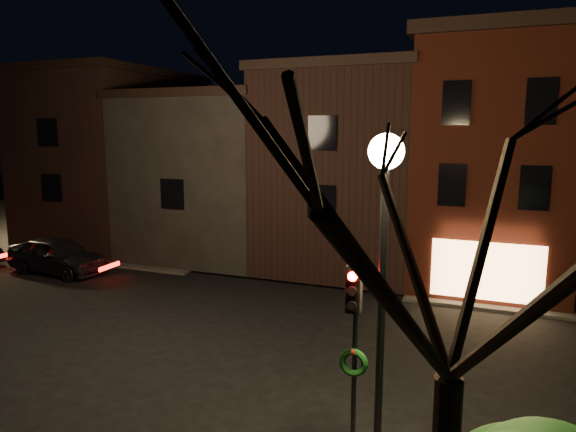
% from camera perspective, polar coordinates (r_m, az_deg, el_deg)
% --- Properties ---
extents(ground, '(120.00, 120.00, 0.00)m').
position_cam_1_polar(ground, '(17.83, -6.51, -12.42)').
color(ground, black).
rests_on(ground, ground).
extents(sidewalk_far_left, '(30.00, 30.00, 0.12)m').
position_cam_1_polar(sidewalk_far_left, '(44.86, -17.38, 0.67)').
color(sidewalk_far_left, '#2D2B28').
rests_on(sidewalk_far_left, ground).
extents(corner_building, '(6.50, 8.50, 10.50)m').
position_cam_1_polar(corner_building, '(24.11, 21.80, 5.90)').
color(corner_building, '#41140B').
rests_on(corner_building, ground).
extents(row_building_a, '(7.30, 10.30, 9.40)m').
position_cam_1_polar(row_building_a, '(25.94, 7.16, 5.46)').
color(row_building_a, black).
rests_on(row_building_a, ground).
extents(row_building_b, '(7.80, 10.30, 8.40)m').
position_cam_1_polar(row_building_b, '(28.61, -7.14, 4.83)').
color(row_building_b, black).
rests_on(row_building_b, ground).
extents(row_building_c, '(7.30, 10.30, 9.90)m').
position_cam_1_polar(row_building_c, '(32.62, -18.53, 6.31)').
color(row_building_c, black).
rests_on(row_building_c, ground).
extents(street_lamp_near, '(0.60, 0.60, 6.48)m').
position_cam_1_polar(street_lamp_near, '(8.87, 10.65, -0.18)').
color(street_lamp_near, black).
rests_on(street_lamp_near, sidewalk_near_right).
extents(traffic_signal, '(0.58, 0.38, 4.05)m').
position_cam_1_polar(traffic_signal, '(10.11, 7.33, -12.88)').
color(traffic_signal, black).
rests_on(traffic_signal, sidewalk_near_right).
extents(bare_tree_right, '(6.40, 6.40, 8.50)m').
position_cam_1_polar(bare_tree_right, '(6.13, 18.58, 4.31)').
color(bare_tree_right, black).
rests_on(bare_tree_right, sidewalk_near_right).
extents(parked_car_a, '(5.16, 2.38, 1.71)m').
position_cam_1_polar(parked_car_a, '(26.42, -24.24, -3.98)').
color(parked_car_a, black).
rests_on(parked_car_a, ground).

